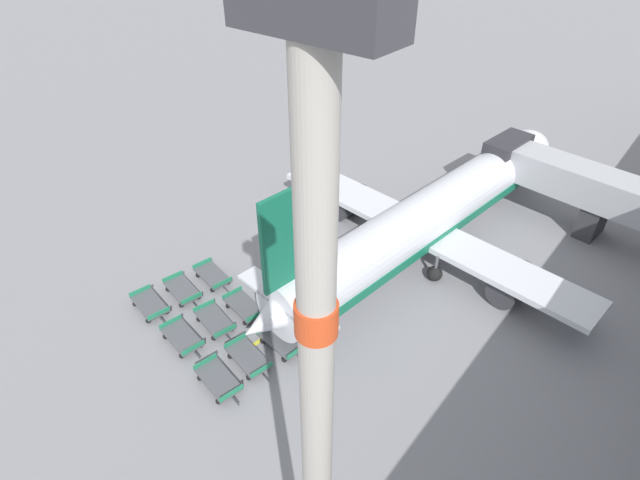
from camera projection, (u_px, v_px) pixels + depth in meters
ground_plane at (323, 195)px, 47.70m from camera, size 500.00×500.00×0.00m
jet_bridge at (632, 209)px, 39.06m from camera, size 21.08×6.95×5.91m
airplane at (427, 218)px, 39.16m from camera, size 27.88×36.52×11.33m
baggage_dolly_row_near_col_a at (150, 305)px, 34.77m from camera, size 3.88×2.11×0.92m
baggage_dolly_row_near_col_b at (182, 337)px, 32.28m from camera, size 3.88×2.05×0.92m
baggage_dolly_row_near_col_c at (218, 380)px, 29.55m from camera, size 3.88×2.11×0.92m
baggage_dolly_row_mid_a_col_a at (182, 290)px, 36.01m from camera, size 3.89×2.17×0.92m
baggage_dolly_row_mid_a_col_b at (215, 321)px, 33.51m from camera, size 3.89×2.23×0.92m
baggage_dolly_row_mid_a_col_c at (248, 358)px, 30.91m from camera, size 3.89×2.14×0.92m
baggage_dolly_row_mid_b_col_a at (212, 276)px, 37.31m from camera, size 3.89×2.12×0.92m
baggage_dolly_row_mid_b_col_b at (244, 307)px, 34.61m from camera, size 3.88×2.09×0.92m
baggage_dolly_row_mid_b_col_c at (281, 341)px, 32.02m from camera, size 3.86×1.93×0.92m
stand_guidance_stripe at (346, 283)px, 37.39m from camera, size 2.34×20.06×0.01m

